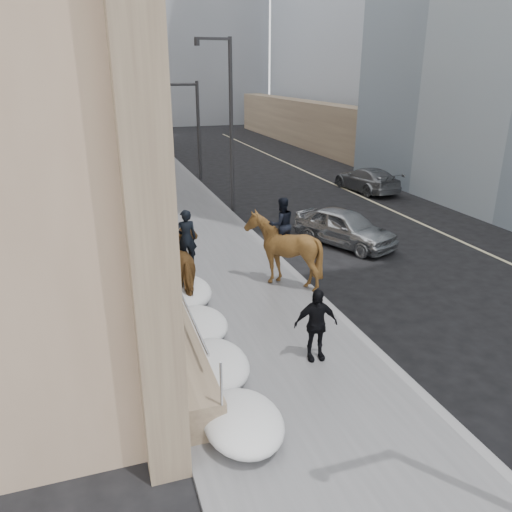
{
  "coord_description": "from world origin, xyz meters",
  "views": [
    {
      "loc": [
        -3.57,
        -9.34,
        6.6
      ],
      "look_at": [
        0.54,
        3.11,
        1.7
      ],
      "focal_mm": 35.0,
      "sensor_mm": 36.0,
      "label": 1
    }
  ],
  "objects_px": {
    "mounted_horse_right": "(283,247)",
    "car_grey": "(367,179)",
    "car_silver": "(345,227)",
    "pedestrian": "(316,324)",
    "mounted_horse_left": "(189,263)"
  },
  "relations": [
    {
      "from": "mounted_horse_right",
      "to": "car_grey",
      "type": "height_order",
      "value": "mounted_horse_right"
    },
    {
      "from": "car_silver",
      "to": "mounted_horse_right",
      "type": "bearing_deg",
      "value": -166.08
    },
    {
      "from": "pedestrian",
      "to": "car_grey",
      "type": "xyz_separation_m",
      "value": [
        10.42,
        15.66,
        -0.34
      ]
    },
    {
      "from": "pedestrian",
      "to": "car_grey",
      "type": "height_order",
      "value": "pedestrian"
    },
    {
      "from": "mounted_horse_left",
      "to": "car_silver",
      "type": "xyz_separation_m",
      "value": [
        6.87,
        3.2,
        -0.48
      ]
    },
    {
      "from": "car_silver",
      "to": "pedestrian",
      "type": "bearing_deg",
      "value": -147.13
    },
    {
      "from": "mounted_horse_left",
      "to": "car_grey",
      "type": "xyz_separation_m",
      "value": [
        12.57,
        11.34,
        -0.54
      ]
    },
    {
      "from": "mounted_horse_left",
      "to": "car_grey",
      "type": "height_order",
      "value": "mounted_horse_left"
    },
    {
      "from": "pedestrian",
      "to": "car_grey",
      "type": "relative_size",
      "value": 0.38
    },
    {
      "from": "mounted_horse_left",
      "to": "pedestrian",
      "type": "height_order",
      "value": "mounted_horse_left"
    },
    {
      "from": "car_silver",
      "to": "car_grey",
      "type": "relative_size",
      "value": 0.92
    },
    {
      "from": "mounted_horse_left",
      "to": "mounted_horse_right",
      "type": "distance_m",
      "value": 3.02
    },
    {
      "from": "mounted_horse_right",
      "to": "car_silver",
      "type": "relative_size",
      "value": 0.65
    },
    {
      "from": "pedestrian",
      "to": "car_grey",
      "type": "bearing_deg",
      "value": 63.26
    },
    {
      "from": "mounted_horse_right",
      "to": "pedestrian",
      "type": "xyz_separation_m",
      "value": [
        -0.86,
        -4.4,
        -0.34
      ]
    }
  ]
}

